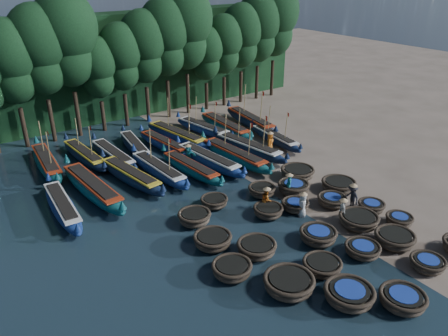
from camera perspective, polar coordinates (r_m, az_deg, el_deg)
ground at (r=29.08m, az=8.09°, el=-4.50°), size 120.00×120.00×0.00m
foliage_wall at (r=46.07m, az=-12.34°, el=13.06°), size 40.00×3.00×10.00m
coracle_1 at (r=21.70m, az=16.02°, el=-15.60°), size 2.93×2.93×0.80m
coracle_2 at (r=22.28m, az=22.30°, el=-15.59°), size 2.52×2.52×0.74m
coracle_3 at (r=25.13m, az=25.06°, el=-11.21°), size 1.95×1.95×0.64m
coracle_5 at (r=21.70m, az=8.47°, el=-14.69°), size 2.55×2.55×0.84m
coracle_6 at (r=23.20m, az=12.70°, el=-12.35°), size 2.50×2.50×0.69m
coracle_7 at (r=24.92m, az=17.64°, el=-10.10°), size 2.36×2.36×0.66m
coracle_8 at (r=26.23m, az=21.40°, el=-8.59°), size 2.47×2.47×0.80m
coracle_9 at (r=28.32m, az=21.92°, el=-6.27°), size 1.87×1.87×0.64m
coracle_10 at (r=22.40m, az=1.03°, el=-13.06°), size 2.27×2.27×0.75m
coracle_11 at (r=23.84m, az=4.28°, el=-10.37°), size 2.45×2.45×0.79m
coracle_12 at (r=25.27m, az=12.20°, el=-8.60°), size 2.54×2.54×0.81m
coracle_13 at (r=27.31m, az=17.18°, el=-6.52°), size 2.73×2.73×0.78m
coracle_14 at (r=29.13m, az=18.69°, el=-4.75°), size 2.08×2.08×0.67m
coracle_15 at (r=24.40m, az=-1.49°, el=-9.38°), size 2.34×2.34×0.78m
coracle_16 at (r=27.23m, az=5.79°, el=-5.58°), size 1.89×1.89×0.71m
coracle_17 at (r=28.07m, az=9.27°, el=-4.82°), size 2.15×2.15×0.68m
coracle_18 at (r=29.10m, az=13.93°, el=-4.11°), size 2.28×2.28×0.69m
coracle_19 at (r=31.05m, az=14.74°, el=-2.16°), size 2.87×2.87×0.79m
coracle_20 at (r=26.38m, az=-3.88°, el=-6.46°), size 2.21×2.21×0.81m
coracle_21 at (r=28.14m, az=-1.29°, el=-4.40°), size 1.80×1.80×0.67m
coracle_22 at (r=29.51m, az=4.96°, el=-2.92°), size 1.96×1.96×0.73m
coracle_23 at (r=30.00m, az=9.06°, el=-2.52°), size 2.36×2.36×0.84m
coracle_24 at (r=32.18m, az=9.57°, el=-0.59°), size 2.86×2.86×0.82m
long_boat_0 at (r=29.16m, az=-20.35°, el=-4.70°), size 1.82×7.75×1.37m
long_boat_1 at (r=30.65m, az=-16.81°, el=-2.44°), size 2.21×9.19×1.62m
long_boat_2 at (r=31.81m, az=-12.09°, el=-0.97°), size 2.54×8.12×1.44m
long_boat_3 at (r=32.41m, az=-8.55°, el=-0.18°), size 1.77×7.98×3.39m
long_boat_4 at (r=32.48m, az=-4.37°, el=0.04°), size 1.96×7.56×1.34m
long_boat_5 at (r=33.64m, az=-2.04°, el=1.13°), size 2.34×8.27×1.46m
long_boat_6 at (r=34.32m, az=1.36°, el=1.68°), size 2.10×8.57×3.65m
long_boat_7 at (r=35.86m, az=3.21°, el=2.70°), size 2.64×8.36×3.59m
long_boat_8 at (r=38.28m, az=6.65°, el=3.94°), size 1.90×7.28×3.10m
long_boat_9 at (r=35.75m, az=-22.14°, el=0.68°), size 2.06×8.27×3.52m
long_boat_10 at (r=36.26m, az=-17.78°, el=1.65°), size 1.87×7.71×3.28m
long_boat_11 at (r=35.57m, az=-14.27°, el=1.65°), size 1.68×7.84×1.38m
long_boat_12 at (r=37.13m, az=-11.56°, el=2.88°), size 2.26×7.24×1.29m
long_boat_13 at (r=37.07m, az=-7.79°, el=3.16°), size 2.12×7.46×1.32m
long_boat_14 at (r=38.54m, az=-6.16°, el=4.26°), size 2.78×8.62×3.70m
long_boat_15 at (r=40.23m, az=-2.66°, el=5.20°), size 2.53×7.63×3.28m
long_boat_16 at (r=40.59m, az=0.15°, el=5.50°), size 1.85×8.57×1.51m
long_boat_17 at (r=42.09m, az=3.46°, el=6.22°), size 2.60×8.88×3.80m
fisherman_0 at (r=27.32m, az=10.23°, el=-4.66°), size 0.87×0.94×1.82m
fisherman_1 at (r=29.31m, az=8.46°, el=-2.15°), size 0.65×0.74×1.91m
fisherman_2 at (r=27.66m, az=5.58°, el=-4.00°), size 0.93×0.97×1.78m
fisherman_3 at (r=28.89m, az=16.40°, el=-3.56°), size 0.82×1.19×1.89m
fisherman_4 at (r=27.39m, az=15.24°, el=-5.22°), size 0.79×0.93×1.69m
fisherman_5 at (r=34.01m, az=-4.67°, el=1.83°), size 1.15×1.49×1.78m
fisherman_6 at (r=36.10m, az=6.02°, el=3.38°), size 1.03×0.96×1.97m
tree_2 at (r=39.11m, az=-26.14°, el=12.49°), size 4.51×4.51×10.63m
tree_3 at (r=39.44m, az=-23.02°, el=14.14°), size 4.92×4.92×11.60m
tree_4 at (r=39.92m, az=-19.91°, el=15.73°), size 5.34×5.34×12.58m
tree_5 at (r=41.08m, az=-16.24°, el=12.58°), size 3.68×3.68×8.68m
tree_6 at (r=41.75m, az=-13.34°, el=14.05°), size 4.09×4.09×9.65m
tree_7 at (r=42.55m, az=-10.50°, el=15.42°), size 4.51×4.51×10.63m
tree_8 at (r=43.47m, az=-7.73°, el=16.71°), size 4.92×4.92×11.60m
tree_9 at (r=44.49m, az=-5.06°, el=17.90°), size 5.34×5.34×12.58m
tree_10 at (r=46.11m, az=-2.39°, el=14.84°), size 3.68×3.68×8.68m
tree_11 at (r=47.28m, az=0.01°, el=15.95°), size 4.09×4.09×9.65m
tree_12 at (r=48.53m, az=2.32°, el=16.98°), size 4.51×4.51×10.63m
tree_13 at (r=49.87m, az=4.53°, el=17.93°), size 4.92×4.92×11.60m
tree_14 at (r=51.29m, az=6.65°, el=18.81°), size 5.34×5.34×12.58m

